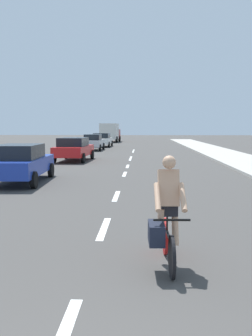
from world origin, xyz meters
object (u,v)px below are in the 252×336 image
at_px(parked_car_blue, 20,162).
at_px(parked_car_white, 102,140).
at_px(parked_car_red, 74,148).
at_px(parked_car_silver, 93,142).
at_px(delivery_truck, 110,132).
at_px(cyclist, 166,216).

height_order(parked_car_blue, parked_car_white, same).
distance_m(parked_car_red, parked_car_white, 17.31).
bearing_deg(parked_car_white, parked_car_blue, -89.46).
distance_m(parked_car_blue, parked_car_silver, 20.45).
height_order(parked_car_white, delivery_truck, delivery_truck).
distance_m(cyclist, parked_car_white, 35.80).
bearing_deg(parked_car_blue, cyclist, -60.60).
height_order(parked_car_blue, delivery_truck, delivery_truck).
xyz_separation_m(parked_car_white, delivery_truck, (-0.26, 13.16, 0.66)).
bearing_deg(delivery_truck, cyclist, -80.95).
distance_m(cyclist, parked_car_blue, 10.20).
distance_m(parked_car_white, delivery_truck, 13.18).
bearing_deg(parked_car_white, parked_car_red, -88.55).
xyz_separation_m(cyclist, parked_car_white, (-5.04, 35.44, 0.01)).
distance_m(cyclist, parked_car_silver, 29.57).
relative_size(parked_car_red, delivery_truck, 0.72).
relative_size(cyclist, parked_car_white, 0.39).
bearing_deg(delivery_truck, parked_car_silver, -86.88).
relative_size(cyclist, parked_car_red, 0.40).
xyz_separation_m(parked_car_blue, parked_car_silver, (0.20, 20.45, -0.00)).
bearing_deg(delivery_truck, parked_car_red, -86.61).
bearing_deg(parked_car_silver, delivery_truck, 90.99).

